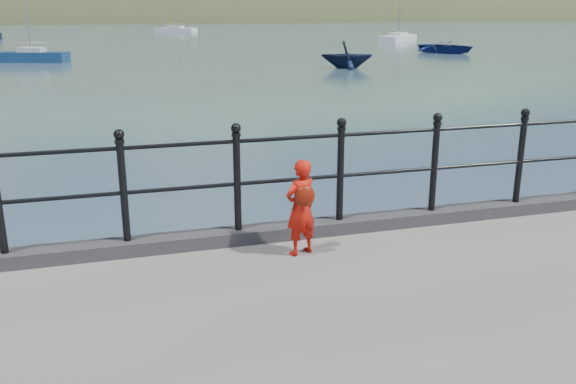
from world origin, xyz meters
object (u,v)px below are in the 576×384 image
object	(u,v)px
child	(301,207)
sailboat_far	(398,38)
sailboat_port	(32,57)
railing	(290,167)
launch_navy	(347,55)
sailboat_deep	(176,30)
launch_blue	(447,47)

from	to	relation	value
child	sailboat_far	distance (m)	65.56
sailboat_port	railing	bearing A→B (deg)	-60.34
railing	sailboat_far	bearing A→B (deg)	62.65
launch_navy	sailboat_deep	world-z (taller)	sailboat_deep
sailboat_deep	sailboat_far	bearing A→B (deg)	-23.62
child	launch_navy	xyz separation A→B (m)	(12.42, 29.87, -0.70)
launch_navy	sailboat_deep	bearing A→B (deg)	20.21
railing	launch_navy	bearing A→B (deg)	67.12
railing	sailboat_port	size ratio (longest dim) A/B	2.56
launch_blue	launch_navy	world-z (taller)	launch_navy
launch_blue	sailboat_port	world-z (taller)	sailboat_port
launch_navy	sailboat_deep	xyz separation A→B (m)	(-3.21, 64.70, -0.48)
sailboat_deep	sailboat_far	distance (m)	41.75
launch_navy	sailboat_port	size ratio (longest dim) A/B	0.44
child	launch_blue	world-z (taller)	child
sailboat_port	sailboat_deep	bearing A→B (deg)	93.91
sailboat_deep	sailboat_far	size ratio (longest dim) A/B	0.95
child	sailboat_deep	distance (m)	95.02
child	launch_navy	world-z (taller)	child
sailboat_port	launch_navy	bearing A→B (deg)	-8.06
child	sailboat_deep	bearing A→B (deg)	-117.52
sailboat_deep	launch_navy	bearing A→B (deg)	-50.54
railing	launch_blue	distance (m)	47.10
launch_blue	launch_navy	bearing A→B (deg)	-169.03
child	sailboat_port	size ratio (longest dim) A/B	0.15
sailboat_deep	railing	bearing A→B (deg)	-58.95
railing	launch_navy	distance (m)	31.86
child	launch_navy	distance (m)	32.35
launch_blue	launch_navy	distance (m)	16.59
child	launch_navy	size ratio (longest dim) A/B	0.33
child	launch_navy	bearing A→B (deg)	-134.54
railing	launch_blue	xyz separation A→B (m)	(25.36, 39.67, -1.32)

